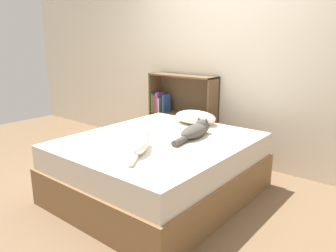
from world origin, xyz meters
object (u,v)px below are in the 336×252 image
object	(u,v)px
cat_light	(140,144)
bookshelf	(181,112)
bed	(159,167)
pillow	(195,117)
cat_dark	(195,131)

from	to	relation	value
cat_light	bookshelf	world-z (taller)	bookshelf
bed	pillow	size ratio (longest dim) A/B	3.63
cat_light	cat_dark	xyz separation A→B (m)	(0.12, 0.66, -0.00)
cat_dark	bookshelf	bearing A→B (deg)	36.56
cat_light	pillow	bearing A→B (deg)	-22.54
bookshelf	bed	bearing A→B (deg)	-62.37
cat_dark	bookshelf	size ratio (longest dim) A/B	0.59
bed	pillow	xyz separation A→B (m)	(-0.07, 0.71, 0.36)
bookshelf	pillow	bearing A→B (deg)	-40.81
pillow	cat_light	bearing A→B (deg)	-80.70
pillow	cat_dark	size ratio (longest dim) A/B	0.81
bed	bookshelf	xyz separation A→B (m)	(-0.62, 1.18, 0.26)
cat_dark	cat_light	bearing A→B (deg)	163.47
pillow	bookshelf	distance (m)	0.74
cat_light	cat_dark	world-z (taller)	cat_dark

